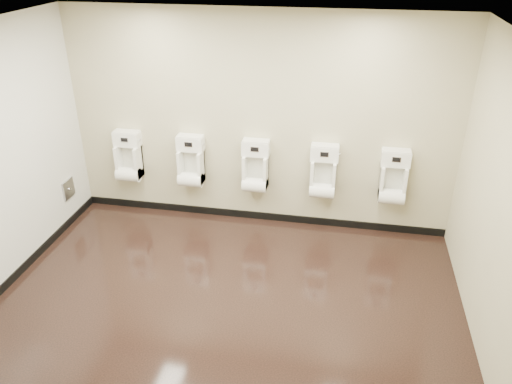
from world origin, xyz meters
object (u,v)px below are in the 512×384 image
access_panel (68,189)px  urinal_2 (255,170)px  urinal_1 (191,165)px  urinal_4 (393,181)px  urinal_3 (323,175)px  urinal_0 (129,160)px

access_panel → urinal_2: urinal_2 is taller
urinal_1 → urinal_4: bearing=0.0°
access_panel → urinal_2: (2.47, 0.43, 0.30)m
urinal_3 → urinal_0: bearing=180.0°
access_panel → urinal_3: urinal_3 is taller
access_panel → urinal_4: 4.25m
urinal_3 → urinal_4: same height
urinal_4 → urinal_0: bearing=180.0°
urinal_1 → urinal_3: (1.76, 0.00, 0.00)m
access_panel → urinal_0: size_ratio=0.37×
urinal_3 → urinal_4: (0.87, 0.00, 0.00)m
access_panel → urinal_1: 1.68m
urinal_2 → urinal_3: size_ratio=1.00×
urinal_0 → urinal_2: size_ratio=1.00×
urinal_4 → urinal_2: bearing=180.0°
access_panel → urinal_4: urinal_4 is taller
urinal_0 → urinal_1: 0.89m
urinal_2 → urinal_3: (0.88, 0.00, 0.00)m
urinal_0 → urinal_4: same height
access_panel → urinal_1: size_ratio=0.37×
urinal_2 → urinal_1: bearing=180.0°
urinal_0 → urinal_2: (1.76, 0.00, 0.00)m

